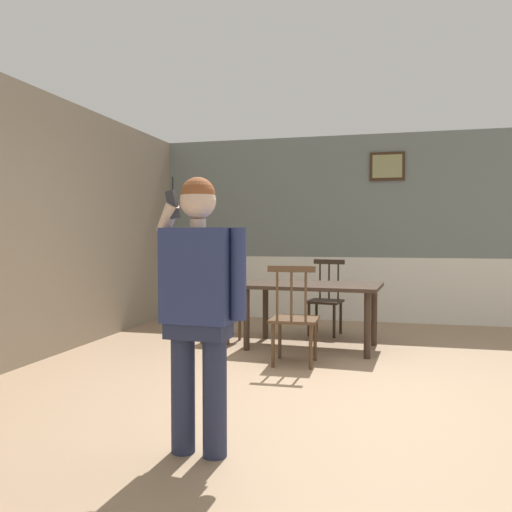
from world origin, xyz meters
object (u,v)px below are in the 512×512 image
Objects in this scene: dining_table at (312,292)px; chair_at_table_head at (294,317)px; chair_near_window at (326,299)px; person_figure at (199,298)px; chair_by_doorway at (218,302)px.

dining_table is 0.86m from chair_at_table_head.
chair_near_window is at bearing 85.80° from dining_table.
person_figure is (-0.27, -3.93, 0.45)m from chair_near_window.
dining_table is 1.64× the size of chair_near_window.
chair_near_window is 0.91× the size of chair_by_doorway.
chair_at_table_head reaches higher than dining_table.
chair_by_doorway is at bearing 175.91° from dining_table.
chair_by_doorway is at bearing -69.69° from person_figure.
chair_at_table_head is 2.29m from person_figure.
chair_near_window is 1.69m from chair_at_table_head.
person_figure is (-0.16, -2.24, 0.44)m from chair_at_table_head.
chair_near_window reaches higher than dining_table.
chair_at_table_head is at bearing -93.73° from dining_table.
chair_at_table_head is (-0.06, -0.85, -0.17)m from dining_table.
dining_table is 1.16m from chair_by_doorway.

